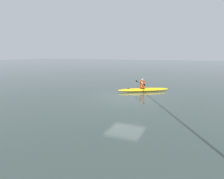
# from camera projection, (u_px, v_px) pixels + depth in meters

# --- Properties ---
(ground_plane) EXTENTS (160.00, 160.00, 0.00)m
(ground_plane) POSITION_uv_depth(u_px,v_px,m) (126.00, 98.00, 13.50)
(ground_plane) COLOR #384742
(kayak) EXTENTS (3.93, 2.86, 0.30)m
(kayak) POSITION_uv_depth(u_px,v_px,m) (144.00, 90.00, 15.73)
(kayak) COLOR #EAB214
(kayak) RESTS_ON ground
(kayaker) EXTENTS (1.36, 2.02, 0.79)m
(kayaker) POSITION_uv_depth(u_px,v_px,m) (142.00, 84.00, 15.62)
(kayaker) COLOR #E04C14
(kayaker) RESTS_ON kayak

